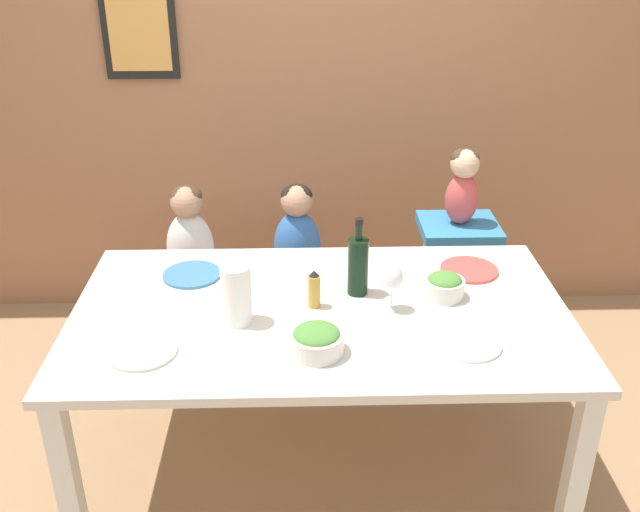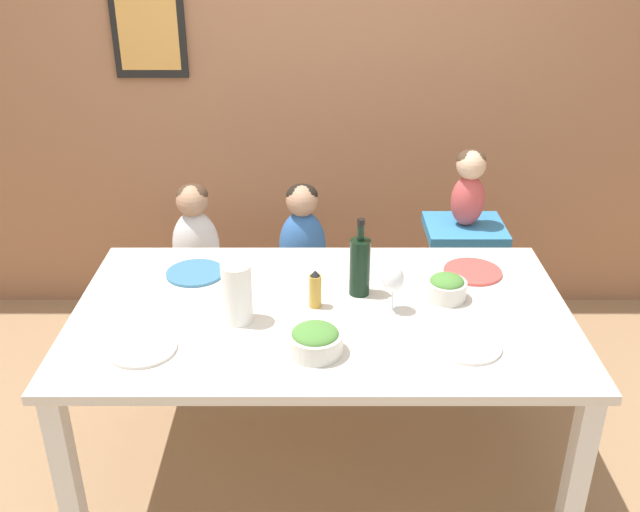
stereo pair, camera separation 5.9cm
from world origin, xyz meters
name	(u,v)px [view 1 (the left image)]	position (x,y,z in m)	size (l,w,h in m)	color
ground_plane	(321,462)	(0.00, 0.00, 0.00)	(14.00, 14.00, 0.00)	#9E7A56
wall_back	(313,64)	(0.00, 1.37, 1.35)	(10.00, 0.09, 2.70)	#9E6B4C
dining_table	(321,328)	(0.00, 0.00, 0.65)	(1.83, 1.04, 0.73)	silver
chair_far_left	(195,293)	(-0.59, 0.75, 0.39)	(0.43, 0.38, 0.46)	silver
chair_far_center	(298,291)	(-0.09, 0.75, 0.39)	(0.43, 0.38, 0.46)	silver
chair_right_highchair	(456,255)	(0.67, 0.75, 0.58)	(0.36, 0.32, 0.74)	silver
person_child_left	(189,234)	(-0.59, 0.75, 0.70)	(0.22, 0.19, 0.47)	silver
person_child_center	(297,233)	(-0.09, 0.75, 0.70)	(0.22, 0.19, 0.47)	#3366B2
person_baby_right	(463,183)	(0.67, 0.76, 0.94)	(0.15, 0.14, 0.36)	#C64C4C
wine_bottle	(358,265)	(0.14, 0.12, 0.86)	(0.08, 0.08, 0.31)	black
paper_towel_roll	(236,294)	(-0.30, -0.08, 0.85)	(0.11, 0.11, 0.22)	white
wine_glass_near	(392,279)	(0.26, -0.01, 0.86)	(0.08, 0.08, 0.18)	white
salad_bowl_large	(317,340)	(-0.02, -0.28, 0.78)	(0.18, 0.18, 0.10)	silver
salad_bowl_small	(444,285)	(0.47, 0.08, 0.78)	(0.15, 0.15, 0.10)	silver
dinner_plate_front_left	(142,351)	(-0.60, -0.27, 0.74)	(0.23, 0.23, 0.01)	silver
dinner_plate_back_left	(192,275)	(-0.51, 0.27, 0.74)	(0.23, 0.23, 0.01)	teal
dinner_plate_back_right	(469,270)	(0.61, 0.29, 0.74)	(0.23, 0.23, 0.01)	#D14C47
dinner_plate_front_right	(467,343)	(0.49, -0.25, 0.74)	(0.23, 0.23, 0.01)	silver
condiment_bottle_hot_sauce	(314,289)	(-0.02, 0.02, 0.81)	(0.05, 0.05, 0.15)	#BC8E33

